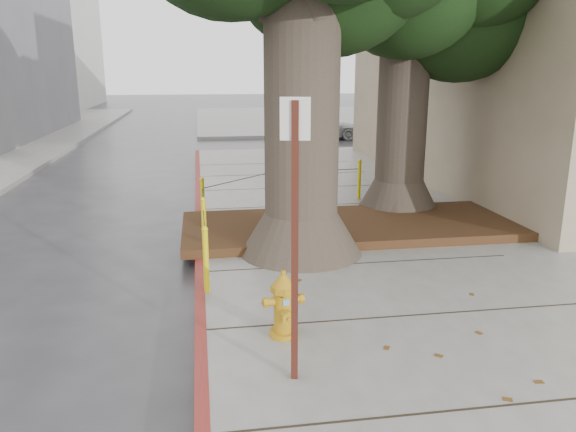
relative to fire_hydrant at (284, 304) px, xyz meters
The scene contains 12 objects.
ground 1.21m from the fire_hydrant, 15.52° to the left, with size 140.00×140.00×0.00m, color #28282B.
sidewalk_far 31.10m from the fire_hydrant, 76.90° to the left, with size 16.00×20.00×0.15m, color slate.
curb_red 2.99m from the fire_hydrant, 108.86° to the left, with size 0.14×26.00×0.16m, color maroon.
planter_bed 4.63m from the fire_hydrant, 65.08° to the left, with size 6.40×2.60×0.16m, color black.
building_far_white 48.52m from the fire_hydrant, 109.40° to the left, with size 12.00×18.00×15.00m, color silver.
building_side_white 31.58m from the fire_hydrant, 57.04° to the left, with size 10.00×10.00×9.00m, color silver.
building_side_grey 40.05m from the fire_hydrant, 54.48° to the left, with size 12.00×14.00×12.00m, color slate.
bollard_ring 4.67m from the fire_hydrant, 87.79° to the left, with size 3.79×5.39×0.95m.
fire_hydrant is the anchor object (origin of this frame).
signpost 1.49m from the fire_hydrant, 91.98° to the right, with size 0.27×0.08×2.76m.
car_silver 20.13m from the fire_hydrant, 76.83° to the left, with size 1.52×3.77×1.29m, color #B6B6BB.
car_red 21.66m from the fire_hydrant, 65.48° to the left, with size 1.22×3.49×1.15m, color maroon.
Camera 1 is at (-1.93, -6.17, 3.14)m, focal length 35.00 mm.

